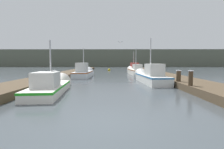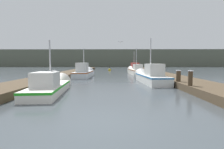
% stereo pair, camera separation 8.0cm
% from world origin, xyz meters
% --- Properties ---
extents(ground_plane, '(200.00, 200.00, 0.00)m').
position_xyz_m(ground_plane, '(0.00, 0.00, 0.00)').
color(ground_plane, '#3D4449').
extents(dock_left, '(2.53, 40.00, 0.41)m').
position_xyz_m(dock_left, '(-5.50, 16.00, 0.20)').
color(dock_left, '#4C3D2B').
rests_on(dock_left, ground_plane).
extents(dock_right, '(2.53, 40.00, 0.41)m').
position_xyz_m(dock_right, '(5.50, 16.00, 0.20)').
color(dock_right, '#4C3D2B').
rests_on(dock_right, ground_plane).
extents(distant_shore_ridge, '(120.00, 16.00, 5.70)m').
position_xyz_m(distant_shore_ridge, '(0.00, 59.97, 2.85)').
color(distant_shore_ridge, '#565B4C').
rests_on(distant_shore_ridge, ground_plane).
extents(fishing_boat_0, '(1.97, 5.75, 3.31)m').
position_xyz_m(fishing_boat_0, '(-3.26, 5.10, 0.36)').
color(fishing_boat_0, silver).
rests_on(fishing_boat_0, ground_plane).
extents(fishing_boat_1, '(1.93, 6.50, 3.95)m').
position_xyz_m(fishing_boat_1, '(3.18, 9.85, 0.48)').
color(fishing_boat_1, silver).
rests_on(fishing_boat_1, ground_plane).
extents(fishing_boat_2, '(1.62, 5.77, 3.56)m').
position_xyz_m(fishing_boat_2, '(-3.07, 14.67, 0.49)').
color(fishing_boat_2, silver).
rests_on(fishing_boat_2, ground_plane).
extents(fishing_boat_3, '(1.94, 5.86, 3.92)m').
position_xyz_m(fishing_boat_3, '(3.15, 18.99, 0.45)').
color(fishing_boat_3, silver).
rests_on(fishing_boat_3, ground_plane).
extents(fishing_boat_4, '(1.75, 5.04, 3.64)m').
position_xyz_m(fishing_boat_4, '(3.35, 23.06, 0.51)').
color(fishing_boat_4, silver).
rests_on(fishing_boat_4, ground_plane).
extents(mooring_piling_0, '(0.35, 0.35, 1.29)m').
position_xyz_m(mooring_piling_0, '(4.35, 10.77, 0.65)').
color(mooring_piling_0, '#473523').
rests_on(mooring_piling_0, ground_plane).
extents(mooring_piling_1, '(0.27, 0.27, 1.23)m').
position_xyz_m(mooring_piling_1, '(4.37, 4.77, 0.62)').
color(mooring_piling_1, '#473523').
rests_on(mooring_piling_1, ground_plane).
extents(mooring_piling_2, '(0.34, 0.34, 1.05)m').
position_xyz_m(mooring_piling_2, '(-4.17, 8.16, 0.53)').
color(mooring_piling_2, '#473523').
rests_on(mooring_piling_2, ground_plane).
extents(mooring_piling_3, '(0.33, 0.33, 1.14)m').
position_xyz_m(mooring_piling_3, '(4.47, 6.79, 0.58)').
color(mooring_piling_3, '#473523').
rests_on(mooring_piling_3, ground_plane).
extents(channel_buoy, '(0.50, 0.50, 1.00)m').
position_xyz_m(channel_buoy, '(-0.64, 28.36, 0.15)').
color(channel_buoy, gold).
rests_on(channel_buoy, ground_plane).
extents(seagull_lead, '(0.56, 0.30, 0.12)m').
position_xyz_m(seagull_lead, '(0.96, 15.14, 3.92)').
color(seagull_lead, white).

